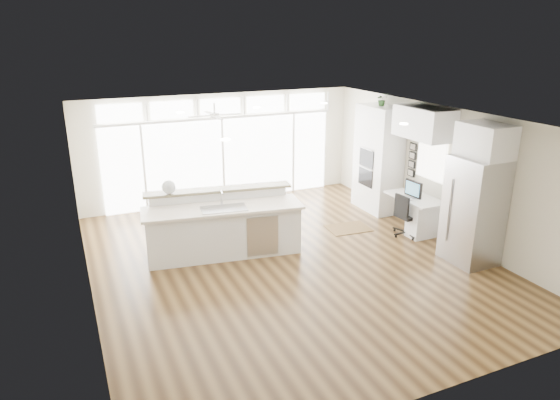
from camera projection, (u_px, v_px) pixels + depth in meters
name	position (u px, v px, depth m)	size (l,w,h in m)	color
floor	(289.00, 261.00, 9.43)	(7.00, 8.00, 0.02)	#3D2812
ceiling	(290.00, 118.00, 8.56)	(7.00, 8.00, 0.02)	white
wall_back	(221.00, 148.00, 12.45)	(7.00, 0.04, 2.70)	beige
wall_front	(441.00, 294.00, 5.53)	(7.00, 0.04, 2.70)	beige
wall_left	(82.00, 222.00, 7.64)	(0.04, 8.00, 2.70)	beige
wall_right	(442.00, 172.00, 10.34)	(0.04, 8.00, 2.70)	beige
glass_wall	(223.00, 160.00, 12.50)	(5.80, 0.06, 2.08)	white
transom_row	(221.00, 107.00, 12.07)	(5.90, 0.06, 0.40)	white
desk_window	(432.00, 159.00, 10.52)	(0.04, 0.85, 0.85)	white
ceiling_fan	(214.00, 110.00, 10.86)	(1.16, 1.16, 0.32)	silver
recessed_lights	(285.00, 118.00, 8.74)	(3.40, 3.00, 0.02)	white
oven_cabinet	(378.00, 159.00, 11.80)	(0.64, 1.20, 2.50)	white
desk_nook	(414.00, 214.00, 10.77)	(0.72, 1.30, 0.76)	white
upper_cabinets	(424.00, 123.00, 10.15)	(0.64, 1.30, 0.64)	white
refrigerator	(474.00, 211.00, 9.13)	(0.76, 0.90, 2.00)	#ACACB1
fridge_cabinet	(486.00, 141.00, 8.74)	(0.64, 0.90, 0.60)	white
framed_photos	(412.00, 160.00, 11.10)	(0.06, 0.22, 0.80)	black
kitchen_island	(224.00, 225.00, 9.52)	(3.01, 1.13, 1.20)	white
rug	(348.00, 228.00, 10.97)	(0.91, 0.66, 0.01)	#3C2713
office_chair	(408.00, 215.00, 10.47)	(0.47, 0.44, 0.91)	black
fishbowl	(169.00, 187.00, 9.41)	(0.27, 0.27, 0.27)	silver
monitor	(413.00, 189.00, 10.55)	(0.08, 0.47, 0.39)	black
keyboard	(406.00, 198.00, 10.55)	(0.12, 0.31, 0.02)	silver
potted_plant	(382.00, 101.00, 11.36)	(0.26, 0.29, 0.22)	#2C5926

